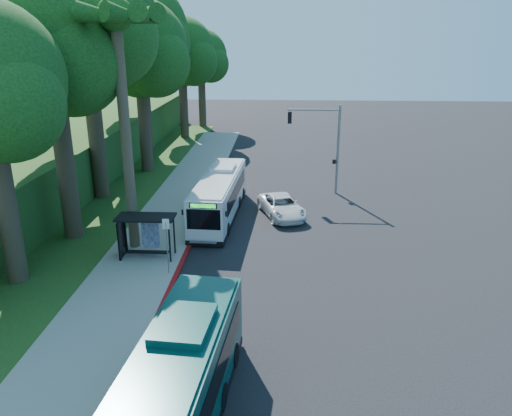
# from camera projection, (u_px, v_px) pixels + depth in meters

# --- Properties ---
(ground) EXTENTS (140.00, 140.00, 0.00)m
(ground) POSITION_uv_depth(u_px,v_px,m) (273.00, 240.00, 30.73)
(ground) COLOR black
(ground) RESTS_ON ground
(sidewalk) EXTENTS (4.50, 70.00, 0.12)m
(sidewalk) POSITION_uv_depth(u_px,v_px,m) (156.00, 237.00, 31.07)
(sidewalk) COLOR gray
(sidewalk) RESTS_ON ground
(red_curb) EXTENTS (0.25, 30.00, 0.13)m
(red_curb) POSITION_uv_depth(u_px,v_px,m) (180.00, 266.00, 27.19)
(red_curb) COLOR maroon
(red_curb) RESTS_ON ground
(grass_verge) EXTENTS (8.00, 70.00, 0.06)m
(grass_verge) POSITION_uv_depth(u_px,v_px,m) (95.00, 209.00, 36.08)
(grass_verge) COLOR #234719
(grass_verge) RESTS_ON ground
(bus_shelter) EXTENTS (3.20, 1.51, 2.55)m
(bus_shelter) POSITION_uv_depth(u_px,v_px,m) (143.00, 228.00, 27.80)
(bus_shelter) COLOR black
(bus_shelter) RESTS_ON ground
(stop_sign_pole) EXTENTS (0.35, 0.06, 3.17)m
(stop_sign_pole) POSITION_uv_depth(u_px,v_px,m) (167.00, 239.00, 25.60)
(stop_sign_pole) COLOR gray
(stop_sign_pole) RESTS_ON ground
(traffic_signal_pole) EXTENTS (4.10, 0.30, 7.00)m
(traffic_signal_pole) POSITION_uv_depth(u_px,v_px,m) (325.00, 138.00, 38.52)
(traffic_signal_pole) COLOR gray
(traffic_signal_pole) RESTS_ON ground
(palm_tree) EXTENTS (4.20, 4.20, 14.40)m
(palm_tree) POSITION_uv_depth(u_px,v_px,m) (116.00, 27.00, 25.65)
(palm_tree) COLOR #4C3F2D
(palm_tree) RESTS_ON ground
(tree_0) EXTENTS (8.40, 8.00, 15.70)m
(tree_0) POSITION_uv_depth(u_px,v_px,m) (52.00, 50.00, 27.64)
(tree_0) COLOR #382B1E
(tree_0) RESTS_ON ground
(tree_1) EXTENTS (10.50, 10.00, 18.26)m
(tree_1) POSITION_uv_depth(u_px,v_px,m) (86.00, 24.00, 34.73)
(tree_1) COLOR #382B1E
(tree_1) RESTS_ON ground
(tree_2) EXTENTS (8.82, 8.40, 15.12)m
(tree_2) POSITION_uv_depth(u_px,v_px,m) (140.00, 53.00, 42.95)
(tree_2) COLOR #382B1E
(tree_2) RESTS_ON ground
(tree_3) EXTENTS (10.08, 9.60, 17.28)m
(tree_3) POSITION_uv_depth(u_px,v_px,m) (141.00, 35.00, 50.09)
(tree_3) COLOR #382B1E
(tree_3) RESTS_ON ground
(tree_4) EXTENTS (8.40, 8.00, 14.14)m
(tree_4) POSITION_uv_depth(u_px,v_px,m) (182.00, 55.00, 58.26)
(tree_4) COLOR #382B1E
(tree_4) RESTS_ON ground
(tree_5) EXTENTS (7.35, 7.00, 12.86)m
(tree_5) POSITION_uv_depth(u_px,v_px,m) (201.00, 59.00, 66.00)
(tree_5) COLOR #382B1E
(tree_5) RESTS_ON ground
(white_bus) EXTENTS (2.84, 10.89, 3.22)m
(white_bus) POSITION_uv_depth(u_px,v_px,m) (220.00, 195.00, 34.30)
(white_bus) COLOR silver
(white_bus) RESTS_ON ground
(teal_bus) EXTENTS (3.43, 11.69, 3.44)m
(teal_bus) POSITION_uv_depth(u_px,v_px,m) (170.00, 405.00, 14.70)
(teal_bus) COLOR #0B3C37
(teal_bus) RESTS_ON ground
(pickup) EXTENTS (3.84, 5.60, 1.42)m
(pickup) POSITION_uv_depth(u_px,v_px,m) (282.00, 206.00, 34.67)
(pickup) COLOR silver
(pickup) RESTS_ON ground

